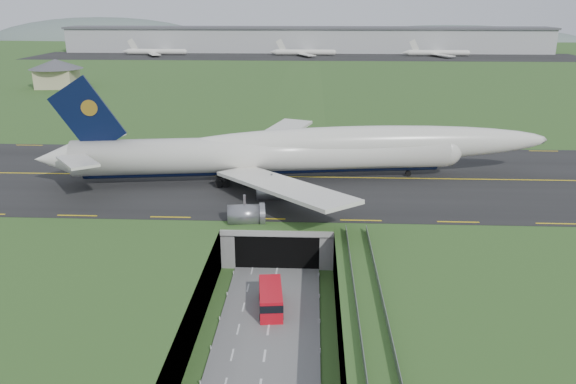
{
  "coord_description": "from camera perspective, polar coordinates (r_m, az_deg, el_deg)",
  "views": [
    {
      "loc": [
        4.88,
        -64.26,
        36.29
      ],
      "look_at": [
        1.02,
        20.0,
        7.65
      ],
      "focal_mm": 35.0,
      "sensor_mm": 36.0,
      "label": 1
    }
  ],
  "objects": [
    {
      "name": "ground",
      "position": [
        73.96,
        -1.52,
        -10.64
      ],
      "size": [
        900.0,
        900.0,
        0.0
      ],
      "primitive_type": "plane",
      "color": "#2D5120",
      "rests_on": "ground"
    },
    {
      "name": "airfield_deck",
      "position": [
        72.53,
        -1.54,
        -8.57
      ],
      "size": [
        800.0,
        800.0,
        6.0
      ],
      "primitive_type": "cube",
      "color": "gray",
      "rests_on": "ground"
    },
    {
      "name": "trench_road",
      "position": [
        67.49,
        -1.99,
        -13.68
      ],
      "size": [
        12.0,
        75.0,
        0.2
      ],
      "primitive_type": "cube",
      "color": "slate",
      "rests_on": "ground"
    },
    {
      "name": "taxiway",
      "position": [
        101.96,
        -0.24,
        1.53
      ],
      "size": [
        800.0,
        44.0,
        0.18
      ],
      "primitive_type": "cube",
      "color": "black",
      "rests_on": "airfield_deck"
    },
    {
      "name": "tunnel_portal",
      "position": [
        87.56,
        -0.77,
        -3.36
      ],
      "size": [
        17.0,
        22.3,
        6.0
      ],
      "color": "gray",
      "rests_on": "ground"
    },
    {
      "name": "guideway",
      "position": [
        55.09,
        8.87,
        -15.71
      ],
      "size": [
        3.0,
        53.0,
        7.05
      ],
      "color": "#A8A8A3",
      "rests_on": "ground"
    },
    {
      "name": "jumbo_jet",
      "position": [
        99.07,
        1.26,
        4.12
      ],
      "size": [
        90.74,
        58.62,
        19.57
      ],
      "rotation": [
        0.0,
        0.0,
        0.14
      ],
      "color": "silver",
      "rests_on": "ground"
    },
    {
      "name": "shuttle_tram",
      "position": [
        70.32,
        -1.77,
        -10.76
      ],
      "size": [
        3.54,
        7.64,
        3.02
      ],
      "rotation": [
        0.0,
        0.0,
        0.11
      ],
      "color": "red",
      "rests_on": "ground"
    },
    {
      "name": "service_building",
      "position": [
        228.08,
        -22.46,
        11.31
      ],
      "size": [
        20.98,
        20.98,
        10.44
      ],
      "rotation": [
        0.0,
        0.0,
        0.1
      ],
      "color": "#BDB489",
      "rests_on": "ground"
    },
    {
      "name": "cargo_terminal",
      "position": [
        364.39,
        1.91,
        15.23
      ],
      "size": [
        320.0,
        67.0,
        15.6
      ],
      "color": "#B2B2B2",
      "rests_on": "ground"
    },
    {
      "name": "distant_hills",
      "position": [
        499.45,
        9.74,
        13.87
      ],
      "size": [
        700.0,
        91.0,
        60.0
      ],
      "color": "#4F5F5C",
      "rests_on": "ground"
    }
  ]
}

